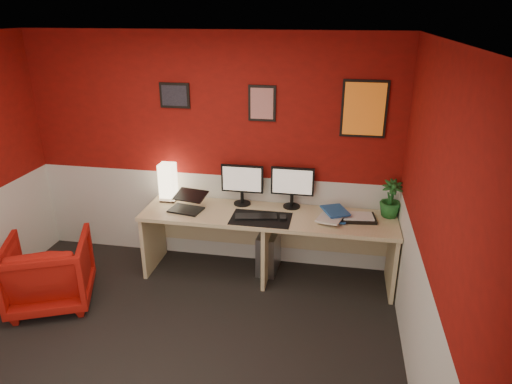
% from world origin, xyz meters
% --- Properties ---
extents(ground, '(4.00, 3.50, 0.01)m').
position_xyz_m(ground, '(0.00, 0.00, 0.00)').
color(ground, black).
rests_on(ground, ground).
extents(ceiling, '(4.00, 3.50, 0.01)m').
position_xyz_m(ceiling, '(0.00, 0.00, 2.50)').
color(ceiling, white).
rests_on(ceiling, ground).
extents(wall_back, '(4.00, 0.01, 2.50)m').
position_xyz_m(wall_back, '(0.00, 1.75, 1.25)').
color(wall_back, maroon).
rests_on(wall_back, ground).
extents(wall_right, '(0.01, 3.50, 2.50)m').
position_xyz_m(wall_right, '(2.00, 0.00, 1.25)').
color(wall_right, maroon).
rests_on(wall_right, ground).
extents(wainscot_back, '(4.00, 0.01, 1.00)m').
position_xyz_m(wainscot_back, '(0.00, 1.75, 0.50)').
color(wainscot_back, silver).
rests_on(wainscot_back, ground).
extents(wainscot_right, '(0.01, 3.50, 1.00)m').
position_xyz_m(wainscot_right, '(2.00, 0.00, 0.50)').
color(wainscot_right, silver).
rests_on(wainscot_right, ground).
extents(desk, '(2.60, 0.65, 0.73)m').
position_xyz_m(desk, '(0.69, 1.41, 0.36)').
color(desk, '#CCB682').
rests_on(desk, ground).
extents(shoji_lamp, '(0.16, 0.16, 0.40)m').
position_xyz_m(shoji_lamp, '(-0.44, 1.58, 0.93)').
color(shoji_lamp, '#FFE5B2').
rests_on(shoji_lamp, desk).
extents(laptop, '(0.37, 0.29, 0.22)m').
position_xyz_m(laptop, '(-0.17, 1.35, 0.84)').
color(laptop, black).
rests_on(laptop, desk).
extents(monitor_left, '(0.45, 0.06, 0.58)m').
position_xyz_m(monitor_left, '(0.37, 1.62, 1.02)').
color(monitor_left, black).
rests_on(monitor_left, desk).
extents(monitor_right, '(0.45, 0.06, 0.58)m').
position_xyz_m(monitor_right, '(0.90, 1.64, 1.02)').
color(monitor_right, black).
rests_on(monitor_right, desk).
extents(desk_mat, '(0.60, 0.38, 0.01)m').
position_xyz_m(desk_mat, '(0.63, 1.29, 0.73)').
color(desk_mat, black).
rests_on(desk_mat, desk).
extents(keyboard, '(0.44, 0.22, 0.02)m').
position_xyz_m(keyboard, '(0.58, 1.30, 0.74)').
color(keyboard, black).
rests_on(keyboard, desk_mat).
extents(mouse, '(0.07, 0.11, 0.03)m').
position_xyz_m(mouse, '(0.86, 1.31, 0.75)').
color(mouse, black).
rests_on(mouse, desk_mat).
extents(book_bottom, '(0.22, 0.29, 0.03)m').
position_xyz_m(book_bottom, '(1.26, 1.41, 0.74)').
color(book_bottom, '#215299').
rests_on(book_bottom, desk).
extents(book_middle, '(0.30, 0.36, 0.02)m').
position_xyz_m(book_middle, '(1.21, 1.39, 0.77)').
color(book_middle, silver).
rests_on(book_middle, book_bottom).
extents(book_top, '(0.32, 0.36, 0.03)m').
position_xyz_m(book_top, '(1.26, 1.42, 0.79)').
color(book_top, '#215299').
rests_on(book_top, book_middle).
extents(zen_tray, '(0.38, 0.29, 0.03)m').
position_xyz_m(zen_tray, '(1.59, 1.45, 0.74)').
color(zen_tray, black).
rests_on(zen_tray, desk).
extents(potted_plant, '(0.23, 0.23, 0.38)m').
position_xyz_m(potted_plant, '(1.90, 1.59, 0.92)').
color(potted_plant, '#19591E').
rests_on(potted_plant, desk).
extents(pc_tower, '(0.23, 0.46, 0.45)m').
position_xyz_m(pc_tower, '(0.68, 1.57, 0.23)').
color(pc_tower, '#99999E').
rests_on(pc_tower, ground).
extents(armchair, '(0.97, 0.98, 0.68)m').
position_xyz_m(armchair, '(-1.30, 0.57, 0.34)').
color(armchair, '#B50F06').
rests_on(armchair, ground).
extents(art_left, '(0.32, 0.02, 0.26)m').
position_xyz_m(art_left, '(-0.35, 1.74, 1.85)').
color(art_left, black).
rests_on(art_left, wall_back).
extents(art_center, '(0.28, 0.02, 0.36)m').
position_xyz_m(art_center, '(0.56, 1.74, 1.80)').
color(art_center, red).
rests_on(art_center, wall_back).
extents(art_right, '(0.44, 0.02, 0.56)m').
position_xyz_m(art_right, '(1.57, 1.74, 1.78)').
color(art_right, orange).
rests_on(art_right, wall_back).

